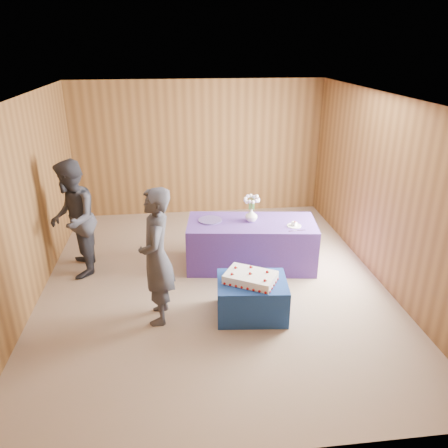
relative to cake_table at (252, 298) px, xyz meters
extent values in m
plane|color=#876E5D|center=(-0.42, 0.88, -0.25)|extent=(6.00, 6.00, 0.00)
cube|color=brown|center=(-0.42, 3.88, 1.10)|extent=(5.00, 0.04, 2.70)
cube|color=brown|center=(-0.42, -2.12, 1.10)|extent=(5.00, 0.04, 2.70)
cube|color=brown|center=(-2.92, 0.88, 1.10)|extent=(0.04, 6.00, 2.70)
cube|color=brown|center=(2.08, 0.88, 1.10)|extent=(0.04, 6.00, 2.70)
cube|color=white|center=(-0.42, 0.88, 2.45)|extent=(5.00, 6.00, 0.04)
cube|color=navy|center=(0.00, 0.00, 0.00)|extent=(0.96, 0.78, 0.50)
cube|color=#50338E|center=(0.23, 1.37, 0.12)|extent=(2.10, 1.15, 0.75)
cube|color=white|center=(-0.03, 0.00, 0.31)|extent=(0.75, 0.67, 0.11)
sphere|color=maroon|center=(-0.40, -0.03, 0.27)|extent=(0.03, 0.03, 0.03)
sphere|color=maroon|center=(0.14, -0.34, 0.27)|extent=(0.03, 0.03, 0.03)
sphere|color=maroon|center=(-0.19, 0.33, 0.27)|extent=(0.03, 0.03, 0.03)
sphere|color=maroon|center=(0.35, 0.02, 0.27)|extent=(0.03, 0.03, 0.03)
sphere|color=maroon|center=(-0.24, 0.00, 0.38)|extent=(0.04, 0.04, 0.04)
cone|color=#16611C|center=(-0.21, 0.00, 0.37)|extent=(0.02, 0.03, 0.03)
sphere|color=maroon|center=(0.17, -0.01, 0.38)|extent=(0.04, 0.04, 0.04)
cone|color=#16611C|center=(0.19, -0.01, 0.37)|extent=(0.02, 0.03, 0.03)
sphere|color=maroon|center=(-0.03, 0.00, 0.38)|extent=(0.04, 0.04, 0.04)
cone|color=#16611C|center=(0.00, 0.00, 0.37)|extent=(0.02, 0.03, 0.03)
imported|color=white|center=(0.23, 1.41, 0.60)|extent=(0.25, 0.25, 0.20)
cylinder|color=#27622C|center=(0.27, 1.41, 0.78)|extent=(0.01, 0.01, 0.17)
sphere|color=silver|center=(0.33, 1.41, 0.87)|extent=(0.06, 0.06, 0.06)
cylinder|color=#27622C|center=(0.27, 1.43, 0.78)|extent=(0.01, 0.01, 0.17)
sphere|color=white|center=(0.32, 1.46, 0.87)|extent=(0.06, 0.06, 0.06)
cylinder|color=#27622C|center=(0.25, 1.44, 0.78)|extent=(0.01, 0.01, 0.17)
sphere|color=silver|center=(0.28, 1.50, 0.87)|extent=(0.06, 0.06, 0.06)
cylinder|color=#27622C|center=(0.23, 1.45, 0.78)|extent=(0.01, 0.01, 0.17)
sphere|color=white|center=(0.23, 1.51, 0.87)|extent=(0.06, 0.06, 0.06)
cylinder|color=#27622C|center=(0.21, 1.44, 0.78)|extent=(0.01, 0.01, 0.17)
sphere|color=silver|center=(0.18, 1.50, 0.87)|extent=(0.06, 0.06, 0.06)
cylinder|color=#27622C|center=(0.20, 1.43, 0.78)|extent=(0.01, 0.01, 0.17)
sphere|color=white|center=(0.14, 1.46, 0.87)|extent=(0.06, 0.06, 0.06)
cylinder|color=#27622C|center=(0.19, 1.41, 0.78)|extent=(0.01, 0.01, 0.17)
sphere|color=silver|center=(0.13, 1.41, 0.87)|extent=(0.06, 0.06, 0.06)
cylinder|color=#27622C|center=(0.20, 1.39, 0.78)|extent=(0.01, 0.01, 0.17)
sphere|color=white|center=(0.14, 1.36, 0.87)|extent=(0.06, 0.06, 0.06)
cylinder|color=#27622C|center=(0.21, 1.37, 0.78)|extent=(0.01, 0.01, 0.17)
sphere|color=silver|center=(0.18, 1.32, 0.87)|extent=(0.06, 0.06, 0.06)
cylinder|color=#27622C|center=(0.23, 1.37, 0.78)|extent=(0.01, 0.01, 0.17)
sphere|color=white|center=(0.23, 1.31, 0.87)|extent=(0.06, 0.06, 0.06)
cylinder|color=#27622C|center=(0.25, 1.37, 0.78)|extent=(0.01, 0.01, 0.17)
sphere|color=silver|center=(0.28, 1.32, 0.87)|extent=(0.06, 0.06, 0.06)
cylinder|color=#27622C|center=(0.27, 1.39, 0.78)|extent=(0.01, 0.01, 0.17)
sphere|color=white|center=(0.32, 1.36, 0.87)|extent=(0.06, 0.06, 0.06)
cylinder|color=#53458B|center=(-0.41, 1.50, 0.51)|extent=(0.44, 0.44, 0.02)
cylinder|color=silver|center=(0.85, 1.13, 0.51)|extent=(0.29, 0.29, 0.01)
cube|color=white|center=(0.85, 1.13, 0.54)|extent=(0.09, 0.09, 0.06)
sphere|color=maroon|center=(0.85, 1.11, 0.58)|extent=(0.02, 0.02, 0.02)
cube|color=#BABABF|center=(0.85, 0.95, 0.50)|extent=(0.26, 0.04, 0.00)
imported|color=#33333C|center=(-1.20, 0.06, 0.64)|extent=(0.45, 0.67, 1.79)
imported|color=#2E2F38|center=(-2.47, 1.43, 0.65)|extent=(0.79, 0.96, 1.80)
camera|label=1|loc=(-0.95, -4.83, 3.11)|focal=35.00mm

